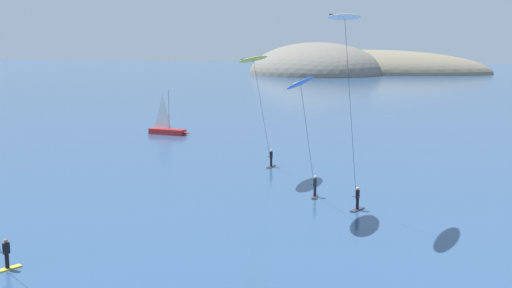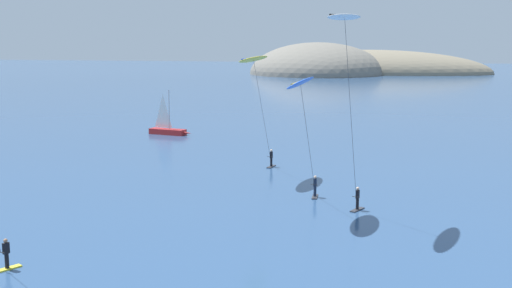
# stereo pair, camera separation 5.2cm
# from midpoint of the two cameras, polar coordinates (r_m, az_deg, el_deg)

# --- Properties ---
(headland_island) EXTENTS (83.05, 53.20, 21.14)m
(headland_island) POSITION_cam_midpoint_polar(r_m,az_deg,el_deg) (224.36, 7.41, 6.27)
(headland_island) COLOR #7A705B
(headland_island) RESTS_ON ground
(sailboat_near) EXTENTS (5.96, 2.41, 5.70)m
(sailboat_near) POSITION_cam_midpoint_polar(r_m,az_deg,el_deg) (82.10, -7.67, 1.29)
(sailboat_near) COLOR #B22323
(sailboat_near) RESTS_ON ground
(kitesurfer_white) EXTENTS (2.71, 7.18, 13.71)m
(kitesurfer_white) POSITION_cam_midpoint_polar(r_m,az_deg,el_deg) (41.76, 8.05, 9.50)
(kitesurfer_white) COLOR #2D2D33
(kitesurfer_white) RESTS_ON ground
(kitesurfer_yellow) EXTENTS (2.32, 8.84, 10.72)m
(kitesurfer_yellow) POSITION_cam_midpoint_polar(r_m,az_deg,el_deg) (55.44, -0.07, 6.91)
(kitesurfer_yellow) COLOR #2D2D33
(kitesurfer_yellow) RESTS_ON ground
(kitesurfer_blue) EXTENTS (1.98, 8.85, 9.67)m
(kitesurfer_blue) POSITION_cam_midpoint_polar(r_m,az_deg,el_deg) (43.55, 4.12, 4.67)
(kitesurfer_blue) COLOR #2D2D33
(kitesurfer_blue) RESTS_ON ground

